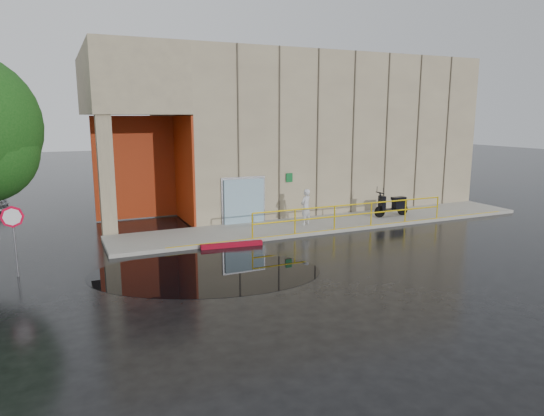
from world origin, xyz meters
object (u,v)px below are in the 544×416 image
at_px(red_curb, 232,245).
at_px(stop_sign, 13,225).
at_px(person, 306,207).
at_px(scooter, 392,199).

bearing_deg(red_curb, stop_sign, -175.74).
xyz_separation_m(stop_sign, red_curb, (7.27, 0.54, -1.58)).
bearing_deg(red_curb, person, 22.72).
distance_m(person, red_curb, 4.53).
distance_m(person, scooter, 4.69).
distance_m(scooter, stop_sign, 16.22).
bearing_deg(person, red_curb, -3.47).
bearing_deg(stop_sign, red_curb, 24.64).
height_order(person, scooter, person).
height_order(person, red_curb, person).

